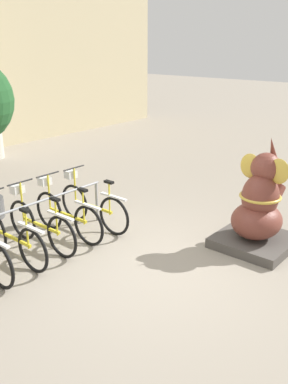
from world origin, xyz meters
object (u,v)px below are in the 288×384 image
(bicycle_3, at_px, (40,224))
(bicycle_2, at_px, (11,236))
(elephant_statue, at_px, (259,210))
(bicycle_4, at_px, (66,214))
(bicycle_5, at_px, (92,205))

(bicycle_3, bearing_deg, bicycle_2, -176.76)
(bicycle_2, relative_size, elephant_statue, 0.95)
(bicycle_2, height_order, elephant_statue, elephant_statue)
(bicycle_4, height_order, bicycle_5, same)
(bicycle_2, bearing_deg, bicycle_5, -0.31)
(bicycle_3, relative_size, bicycle_5, 1.00)
(bicycle_2, relative_size, bicycle_5, 1.00)
(bicycle_2, bearing_deg, elephant_statue, -42.01)
(bicycle_3, relative_size, elephant_statue, 0.95)
(bicycle_5, bearing_deg, bicycle_3, 177.92)
(bicycle_5, relative_size, elephant_statue, 0.95)
(elephant_statue, bearing_deg, bicycle_4, 124.07)
(bicycle_4, distance_m, elephant_statue, 3.22)
(bicycle_2, xyz_separation_m, bicycle_5, (1.68, -0.01, 0.00))
(bicycle_4, xyz_separation_m, bicycle_5, (0.56, -0.04, 0.00))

